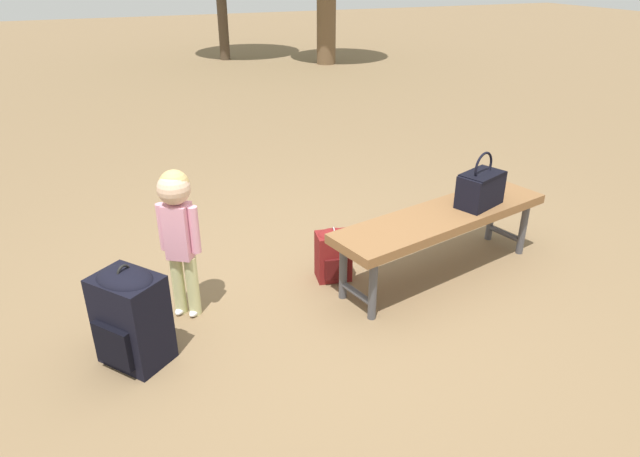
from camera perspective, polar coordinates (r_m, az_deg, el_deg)
ground_plane at (r=3.55m, az=0.86°, el=-7.08°), size 40.00×40.00×0.00m
park_bench at (r=3.71m, az=12.35°, el=0.76°), size 1.65×0.76×0.45m
handbag at (r=3.81m, az=16.05°, el=4.04°), size 0.36×0.28×0.37m
child_standing at (r=3.22m, az=-14.27°, el=0.65°), size 0.21×0.18×0.90m
backpack_large at (r=3.05m, az=-18.73°, el=-8.26°), size 0.41×0.42×0.57m
backpack_small at (r=3.67m, az=1.37°, el=-2.51°), size 0.25×0.22×0.37m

